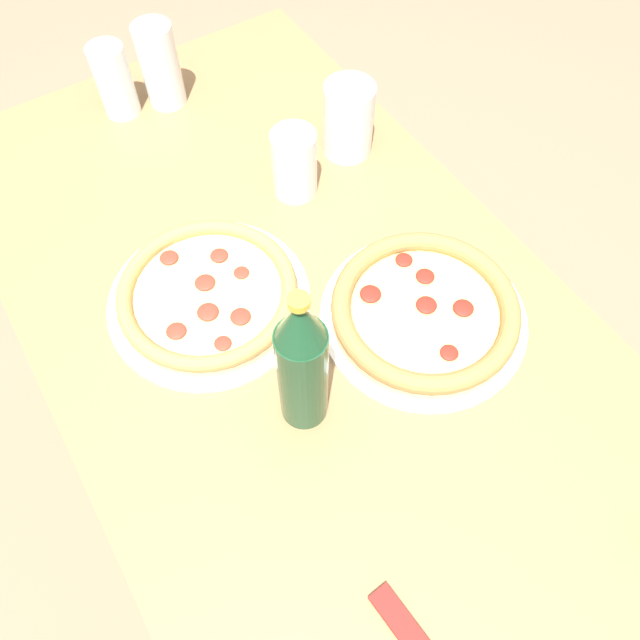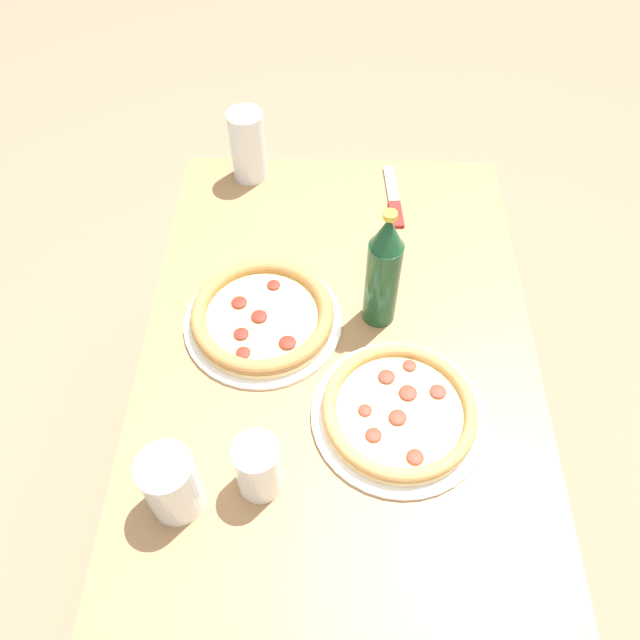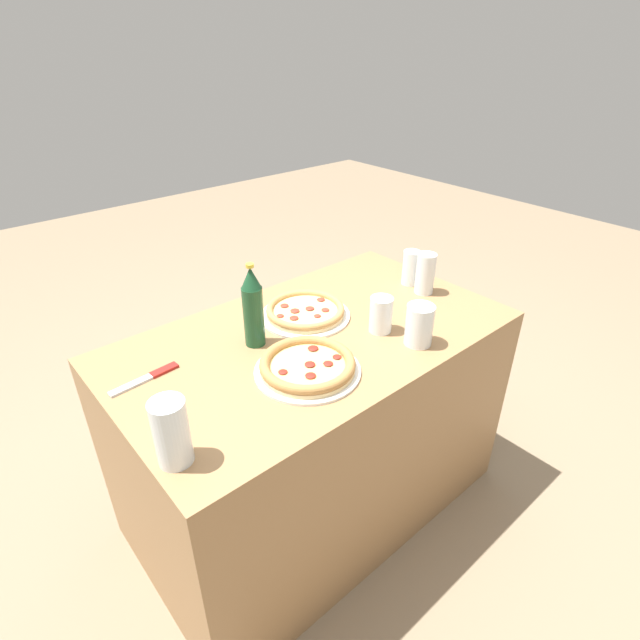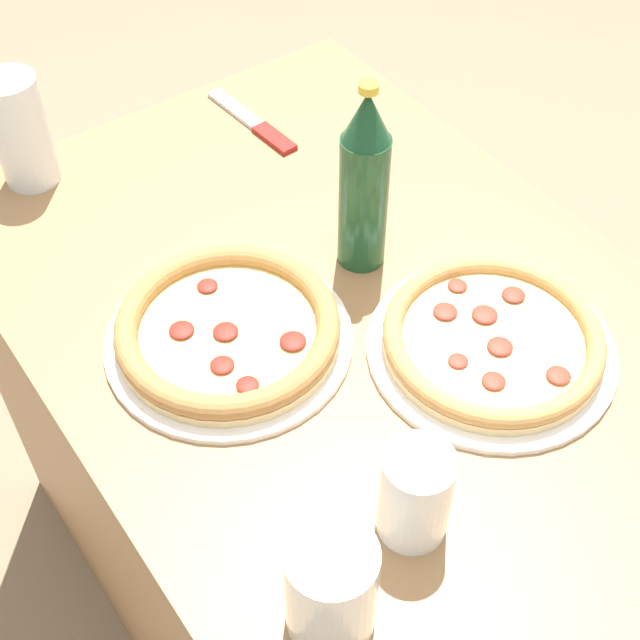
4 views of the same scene
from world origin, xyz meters
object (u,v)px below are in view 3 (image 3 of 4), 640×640
(glass_lemonade, at_px, (411,269))
(glass_orange_juice, at_px, (172,434))
(glass_mango_juice, at_px, (419,327))
(beer_bottle, at_px, (253,307))
(knife, at_px, (148,378))
(glass_red_wine, at_px, (381,315))
(pizza_margherita, at_px, (308,366))
(glass_water, at_px, (425,275))
(pizza_pepperoni, at_px, (305,312))

(glass_lemonade, relative_size, glass_orange_juice, 0.79)
(glass_mango_juice, relative_size, beer_bottle, 0.48)
(glass_mango_juice, distance_m, knife, 0.76)
(glass_lemonade, distance_m, glass_red_wine, 0.36)
(beer_bottle, bearing_deg, glass_mango_juice, 139.37)
(pizza_margherita, distance_m, knife, 0.42)
(glass_orange_juice, bearing_deg, glass_water, -171.05)
(glass_mango_juice, bearing_deg, knife, -27.55)
(pizza_margherita, distance_m, beer_bottle, 0.23)
(pizza_margherita, height_order, beer_bottle, beer_bottle)
(pizza_margherita, bearing_deg, glass_water, -170.72)
(glass_water, bearing_deg, knife, -9.15)
(glass_water, distance_m, glass_mango_juice, 0.34)
(glass_mango_juice, xyz_separation_m, glass_orange_juice, (0.75, -0.04, 0.02))
(glass_orange_juice, relative_size, beer_bottle, 0.62)
(glass_lemonade, xyz_separation_m, glass_orange_juice, (1.03, 0.24, 0.02))
(glass_orange_juice, distance_m, beer_bottle, 0.47)
(pizza_pepperoni, relative_size, glass_water, 2.00)
(beer_bottle, bearing_deg, glass_red_wine, 150.16)
(glass_red_wine, relative_size, beer_bottle, 0.44)
(glass_water, xyz_separation_m, knife, (0.94, -0.15, -0.06))
(glass_mango_juice, height_order, glass_lemonade, glass_lemonade)
(pizza_pepperoni, height_order, pizza_margherita, pizza_margherita)
(glass_mango_juice, bearing_deg, glass_lemonade, -136.31)
(glass_water, height_order, glass_orange_juice, glass_orange_juice)
(knife, bearing_deg, glass_lemonade, 175.59)
(knife, bearing_deg, glass_mango_juice, 152.45)
(glass_red_wine, bearing_deg, glass_lemonade, -154.06)
(beer_bottle, bearing_deg, glass_water, 170.12)
(glass_water, xyz_separation_m, glass_orange_juice, (1.02, 0.16, 0.01))
(pizza_pepperoni, relative_size, glass_lemonade, 2.30)
(pizza_margherita, distance_m, glass_red_wine, 0.31)
(glass_lemonade, bearing_deg, beer_bottle, -2.82)
(pizza_margherita, bearing_deg, knife, -36.71)
(beer_bottle, height_order, knife, beer_bottle)
(glass_lemonade, height_order, knife, glass_lemonade)
(beer_bottle, xyz_separation_m, knife, (0.31, -0.04, -0.12))
(pizza_pepperoni, xyz_separation_m, glass_mango_juice, (-0.15, 0.33, 0.04))
(glass_mango_juice, xyz_separation_m, glass_lemonade, (-0.29, -0.28, 0.00))
(pizza_pepperoni, distance_m, pizza_margherita, 0.30)
(glass_red_wine, xyz_separation_m, beer_bottle, (0.33, -0.19, 0.07))
(pizza_pepperoni, distance_m, glass_water, 0.44)
(glass_water, distance_m, glass_orange_juice, 1.03)
(pizza_margherita, relative_size, glass_orange_juice, 1.84)
(glass_mango_juice, height_order, knife, glass_mango_juice)
(pizza_margherita, relative_size, knife, 1.49)
(pizza_margherita, bearing_deg, glass_orange_juice, 8.45)
(pizza_pepperoni, distance_m, knife, 0.52)
(pizza_pepperoni, relative_size, glass_mango_juice, 2.33)
(glass_red_wine, bearing_deg, glass_orange_juice, 6.56)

